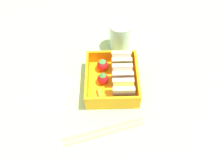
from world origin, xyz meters
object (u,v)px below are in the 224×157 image
strawberry_left (102,65)px  chopstick_pair (104,131)px  sandwich_center (123,90)px  folded_napkin (49,91)px  sandwich_center_left (122,76)px  carrot_stick_far_left (100,95)px  strawberry_far_left (103,78)px  sandwich_left (121,62)px  drinking_glass (120,36)px

strawberry_left → chopstick_pair: (18.16, 0.31, -2.54)cm
sandwich_center → folded_napkin: sandwich_center is taller
sandwich_center_left → carrot_stick_far_left: size_ratio=1.54×
sandwich_center → folded_napkin: bearing=-97.6°
chopstick_pair → folded_napkin: 18.93cm
strawberry_far_left → sandwich_left: bearing=130.4°
sandwich_center_left → carrot_stick_far_left: 7.73cm
sandwich_left → sandwich_center_left: 4.53cm
folded_napkin → strawberry_left: bearing=113.8°
strawberry_left → strawberry_far_left: (4.35, 0.10, -0.09)cm
sandwich_center_left → chopstick_pair: bearing=-19.8°
sandwich_left → sandwich_center_left: same height
sandwich_center_left → carrot_stick_far_left: (4.49, -5.89, -2.20)cm
strawberry_left → chopstick_pair: 18.34cm
carrot_stick_far_left → folded_napkin: size_ratio=0.28×
strawberry_left → strawberry_far_left: size_ratio=1.05×
strawberry_far_left → folded_napkin: 15.00cm
sandwich_center_left → carrot_stick_far_left: bearing=-52.7°
strawberry_left → carrot_stick_far_left: size_ratio=1.06×
carrot_stick_far_left → drinking_glass: 20.05cm
sandwich_center → strawberry_far_left: sandwich_center is taller
carrot_stick_far_left → chopstick_pair: bearing=6.1°
drinking_glass → carrot_stick_far_left: bearing=-17.5°
sandwich_center → strawberry_far_left: 7.04cm
strawberry_left → carrot_stick_far_left: strawberry_left is taller
sandwich_left → sandwich_center: (9.05, 0.00, 0.00)cm
sandwich_left → sandwich_center: size_ratio=1.00×
sandwich_left → folded_napkin: 21.10cm
folded_napkin → sandwich_center: bearing=82.4°
folded_napkin → sandwich_center_left: bearing=95.5°
strawberry_left → carrot_stick_far_left: bearing=-4.2°
folded_napkin → carrot_stick_far_left: bearing=79.4°
carrot_stick_far_left → drinking_glass: bearing=162.5°
drinking_glass → folded_napkin: size_ratio=0.67×
sandwich_center_left → strawberry_far_left: sandwich_center_left is taller
sandwich_left → sandwich_center: same height
sandwich_center → chopstick_pair: sandwich_center is taller
strawberry_far_left → chopstick_pair: (13.82, 0.21, -2.45)cm
carrot_stick_far_left → chopstick_pair: size_ratio=0.18×
sandwich_center → carrot_stick_far_left: (-0.03, -5.89, -2.20)cm
sandwich_left → folded_napkin: size_ratio=0.42×
strawberry_far_left → folded_napkin: size_ratio=0.28×
sandwich_center_left → strawberry_left: size_ratio=1.46×
strawberry_left → drinking_glass: (-9.94, 5.33, 1.44)cm
chopstick_pair → strawberry_far_left: bearing=-179.1°
sandwich_center_left → sandwich_center: 4.53cm
strawberry_far_left → folded_napkin: bearing=-82.0°
strawberry_left → chopstick_pair: size_ratio=0.19×
sandwich_center → chopstick_pair: 10.96cm
carrot_stick_far_left → drinking_glass: (-18.95, 5.99, 2.61)cm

